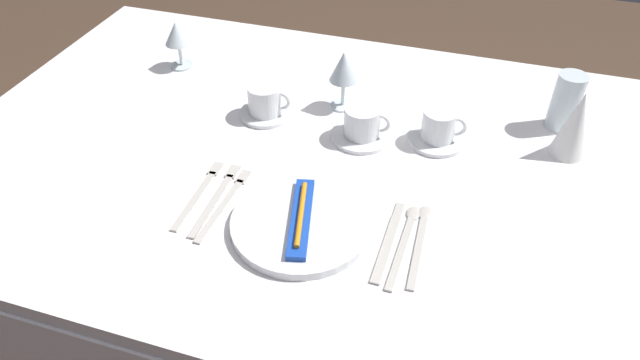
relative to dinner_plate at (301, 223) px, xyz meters
The scene contains 20 objects.
ground_plane 0.78m from the dinner_plate, 83.53° to the left, with size 6.00×6.00×0.00m, color #4C3828.
dining_table 0.25m from the dinner_plate, 83.53° to the left, with size 1.80×1.11×0.74m.
dinner_plate is the anchor object (origin of this frame).
toothbrush_package 0.02m from the dinner_plate, 86.42° to the left, with size 0.08×0.21×0.02m.
fork_outer 0.17m from the dinner_plate, behind, with size 0.03×0.22×0.00m.
fork_inner 0.19m from the dinner_plate, behind, with size 0.02×0.22×0.00m.
fork_salad 0.23m from the dinner_plate, behind, with size 0.02×0.21×0.00m.
dinner_knife 0.17m from the dinner_plate, ahead, with size 0.02×0.21×0.00m.
spoon_soup 0.20m from the dinner_plate, ahead, with size 0.03×0.22×0.01m.
spoon_dessert 0.23m from the dinner_plate, 11.23° to the left, with size 0.03×0.22×0.01m.
saucer_left 0.41m from the dinner_plate, 59.85° to the left, with size 0.13×0.13×0.01m, color white.
coffee_cup_left 0.41m from the dinner_plate, 59.63° to the left, with size 0.10×0.08×0.07m.
saucer_right 0.32m from the dinner_plate, 83.17° to the left, with size 0.14×0.14×0.01m, color white.
coffee_cup_right 0.32m from the dinner_plate, 82.86° to the left, with size 0.11×0.08×0.07m.
saucer_far 0.39m from the dinner_plate, 121.41° to the left, with size 0.13×0.13×0.01m, color white.
coffee_cup_far 0.39m from the dinner_plate, 121.19° to the left, with size 0.10×0.08×0.07m.
wine_glass_centre 0.71m from the dinner_plate, 136.28° to the left, with size 0.07×0.07×0.13m.
wine_glass_left 0.44m from the dinner_plate, 95.07° to the left, with size 0.07×0.07×0.15m.
drink_tumbler 0.69m from the dinner_plate, 46.66° to the left, with size 0.07×0.07×0.14m.
napkin_folded 0.63m from the dinner_plate, 39.04° to the left, with size 0.08×0.08×0.16m, color white.
Camera 1 is at (0.24, -0.97, 1.53)m, focal length 32.49 mm.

